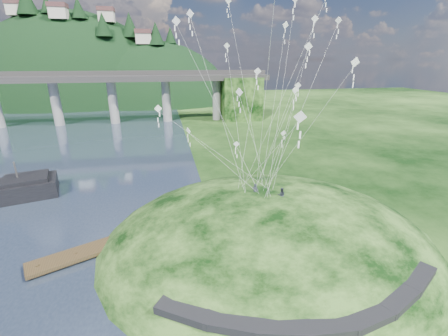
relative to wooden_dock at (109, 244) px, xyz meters
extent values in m
plane|color=black|center=(8.40, -3.72, -0.46)|extent=(320.00, 320.00, 0.00)
ellipsoid|color=black|center=(16.40, -1.72, -1.96)|extent=(36.00, 32.00, 13.00)
cube|color=black|center=(6.90, -11.72, 1.56)|extent=(4.32, 3.62, 0.71)
cube|color=black|center=(9.90, -13.37, 1.63)|extent=(4.10, 2.97, 0.61)
cube|color=black|center=(12.90, -14.37, 1.62)|extent=(3.85, 2.37, 0.62)
cube|color=black|center=(15.90, -14.82, 1.58)|extent=(3.62, 1.83, 0.66)
cube|color=black|center=(18.90, -14.62, 1.58)|extent=(3.82, 2.27, 0.68)
cube|color=black|center=(21.90, -13.67, 1.68)|extent=(4.11, 2.97, 0.71)
cube|color=black|center=(24.90, -12.12, 1.70)|extent=(4.26, 3.43, 0.66)
cylinder|color=gray|center=(-23.60, 66.28, 6.04)|extent=(2.60, 2.60, 13.00)
cylinder|color=gray|center=(-8.10, 66.28, 6.04)|extent=(2.60, 2.60, 13.00)
cylinder|color=gray|center=(7.40, 66.28, 6.04)|extent=(2.60, 2.60, 13.00)
cylinder|color=gray|center=(22.90, 66.28, 6.04)|extent=(2.60, 2.60, 13.00)
cube|color=black|center=(30.40, 66.28, 6.04)|extent=(12.00, 11.00, 13.00)
ellipsoid|color=black|center=(-31.60, 122.28, -6.46)|extent=(96.00, 68.00, 88.00)
ellipsoid|color=black|center=(3.40, 114.28, -10.46)|extent=(76.00, 56.00, 72.00)
cone|color=black|center=(-34.47, 110.35, 37.42)|extent=(4.97, 4.97, 6.54)
cone|color=black|center=(-23.00, 108.32, 36.22)|extent=(5.83, 5.83, 7.67)
cone|color=black|center=(-14.05, 103.37, 30.12)|extent=(6.47, 6.47, 8.51)
cone|color=black|center=(-4.82, 110.27, 30.77)|extent=(7.13, 7.13, 9.38)
cone|color=black|center=(5.28, 105.31, 27.41)|extent=(6.56, 6.56, 8.63)
cone|color=black|center=(11.17, 110.91, 27.22)|extent=(4.88, 4.88, 6.42)
cube|color=beige|center=(-46.60, 114.28, 35.53)|extent=(6.00, 5.00, 4.00)
cube|color=#553131|center=(-46.60, 114.28, 38.23)|extent=(6.40, 5.40, 1.60)
cube|color=beige|center=(-29.60, 106.28, 33.82)|extent=(6.00, 5.00, 4.00)
cube|color=#553131|center=(-29.60, 106.28, 36.52)|extent=(6.40, 5.40, 1.60)
cube|color=beige|center=(-13.60, 112.28, 33.72)|extent=(6.00, 5.00, 4.00)
cube|color=#553131|center=(-13.60, 112.28, 36.42)|extent=(6.40, 5.40, 1.60)
cube|color=beige|center=(0.40, 106.28, 25.42)|extent=(6.00, 5.00, 4.00)
cube|color=#553131|center=(0.40, 106.28, 28.12)|extent=(6.40, 5.40, 1.60)
cube|color=black|center=(-13.02, 15.33, 2.18)|extent=(6.47, 5.83, 0.55)
cylinder|color=#2D2B2B|center=(-13.89, 15.09, 3.36)|extent=(0.22, 0.22, 2.73)
cube|color=#342615|center=(0.00, 0.00, 0.01)|extent=(14.34, 8.15, 0.37)
cylinder|color=#342615|center=(-5.74, -2.59, -0.25)|extent=(0.31, 0.31, 1.05)
cylinder|color=#342615|center=(-2.87, -1.29, -0.25)|extent=(0.31, 0.31, 1.05)
cylinder|color=#342615|center=(0.00, 0.00, -0.25)|extent=(0.31, 0.31, 1.05)
cylinder|color=#342615|center=(2.87, 1.29, -0.25)|extent=(0.31, 0.31, 1.05)
cylinder|color=#342615|center=(5.74, 2.59, -0.25)|extent=(0.31, 0.31, 1.05)
imported|color=#2A2D38|center=(15.32, 0.06, 5.36)|extent=(0.76, 0.67, 1.75)
imported|color=#2A2D38|center=(17.67, -1.46, 5.34)|extent=(0.94, 0.82, 1.64)
cube|color=white|center=(15.12, 7.86, 7.59)|extent=(0.77, 0.23, 0.78)
cube|color=white|center=(15.12, 7.86, 7.03)|extent=(0.10, 0.02, 0.46)
cube|color=white|center=(15.12, 7.86, 6.47)|extent=(0.10, 0.02, 0.46)
cube|color=white|center=(15.12, 7.86, 5.92)|extent=(0.10, 0.02, 0.46)
cube|color=white|center=(20.75, 5.79, 23.12)|extent=(0.11, 0.07, 0.49)
cube|color=white|center=(20.75, 5.79, 22.52)|extent=(0.11, 0.07, 0.49)
cube|color=white|center=(20.75, 5.79, 21.92)|extent=(0.11, 0.07, 0.49)
cube|color=white|center=(19.37, 0.88, 14.83)|extent=(0.79, 0.36, 0.83)
cube|color=white|center=(19.37, 0.88, 14.23)|extent=(0.10, 0.08, 0.49)
cube|color=white|center=(19.37, 0.88, 13.64)|extent=(0.10, 0.08, 0.49)
cube|color=white|center=(19.37, 0.88, 13.05)|extent=(0.10, 0.08, 0.49)
cube|color=white|center=(13.33, 5.42, 19.03)|extent=(0.66, 0.24, 0.64)
cube|color=white|center=(13.33, 5.42, 18.56)|extent=(0.09, 0.03, 0.39)
cube|color=white|center=(13.33, 5.42, 18.08)|extent=(0.09, 0.03, 0.39)
cube|color=white|center=(13.33, 5.42, 17.61)|extent=(0.09, 0.03, 0.39)
cube|color=white|center=(18.51, 1.08, 10.42)|extent=(0.66, 0.24, 0.64)
cube|color=white|center=(18.51, 1.08, 9.95)|extent=(0.08, 0.05, 0.38)
cube|color=white|center=(18.51, 1.08, 9.48)|extent=(0.08, 0.05, 0.38)
cube|color=white|center=(18.51, 1.08, 9.01)|extent=(0.08, 0.05, 0.38)
cube|color=white|center=(15.06, -9.69, 14.16)|extent=(0.85, 0.27, 0.85)
cube|color=white|center=(15.06, -9.69, 13.55)|extent=(0.11, 0.02, 0.50)
cube|color=white|center=(15.06, -9.69, 12.93)|extent=(0.11, 0.02, 0.50)
cube|color=white|center=(15.06, -9.69, 12.32)|extent=(0.11, 0.02, 0.50)
cube|color=white|center=(20.33, 0.82, 18.85)|extent=(0.81, 0.24, 0.81)
cube|color=white|center=(20.33, 0.82, 18.27)|extent=(0.11, 0.02, 0.47)
cube|color=white|center=(20.33, 0.82, 17.69)|extent=(0.11, 0.02, 0.47)
cube|color=white|center=(20.33, 0.82, 17.11)|extent=(0.11, 0.02, 0.47)
cube|color=white|center=(22.93, 8.05, 14.66)|extent=(0.75, 0.35, 0.79)
cube|color=white|center=(22.93, 8.05, 14.10)|extent=(0.10, 0.04, 0.46)
cube|color=white|center=(22.93, 8.05, 13.53)|extent=(0.10, 0.04, 0.46)
cube|color=white|center=(22.93, 8.05, 12.97)|extent=(0.10, 0.04, 0.46)
cube|color=white|center=(16.79, 5.35, 16.45)|extent=(0.84, 0.27, 0.82)
cube|color=white|center=(16.79, 5.35, 15.86)|extent=(0.11, 0.04, 0.48)
cube|color=white|center=(16.79, 5.35, 15.27)|extent=(0.11, 0.04, 0.48)
cube|color=white|center=(16.79, 5.35, 14.68)|extent=(0.11, 0.04, 0.48)
cube|color=white|center=(23.71, 4.53, 23.05)|extent=(0.09, 0.03, 0.42)
cube|color=white|center=(23.71, 4.53, 22.55)|extent=(0.09, 0.03, 0.42)
cube|color=white|center=(13.98, 7.73, 23.60)|extent=(0.67, 0.26, 0.64)
cube|color=white|center=(13.98, 7.73, 23.12)|extent=(0.09, 0.04, 0.39)
cube|color=white|center=(13.98, 7.73, 22.65)|extent=(0.09, 0.04, 0.39)
cube|color=white|center=(13.98, 7.73, 22.17)|extent=(0.09, 0.04, 0.39)
cube|color=white|center=(19.59, 5.09, 21.10)|extent=(0.75, 0.26, 0.74)
cube|color=white|center=(19.59, 5.09, 20.55)|extent=(0.09, 0.07, 0.44)
cube|color=white|center=(19.59, 5.09, 20.01)|extent=(0.09, 0.07, 0.44)
cube|color=white|center=(19.59, 5.09, 19.47)|extent=(0.09, 0.07, 0.44)
cube|color=white|center=(5.78, 6.55, 12.53)|extent=(0.88, 0.19, 0.87)
cube|color=white|center=(5.78, 6.55, 11.91)|extent=(0.11, 0.05, 0.51)
cube|color=white|center=(5.78, 6.55, 11.29)|extent=(0.11, 0.05, 0.51)
cube|color=white|center=(5.78, 6.55, 10.67)|extent=(0.11, 0.05, 0.51)
cube|color=white|center=(22.91, 5.16, 21.78)|extent=(0.67, 0.48, 0.77)
cube|color=white|center=(22.91, 5.16, 21.23)|extent=(0.10, 0.06, 0.46)
cube|color=white|center=(22.91, 5.16, 20.67)|extent=(0.10, 0.06, 0.46)
cube|color=white|center=(22.91, 5.16, 20.11)|extent=(0.10, 0.06, 0.46)
cube|color=white|center=(9.07, 7.05, 9.76)|extent=(0.46, 0.72, 0.79)
cube|color=white|center=(9.07, 7.05, 9.18)|extent=(0.09, 0.08, 0.48)
cube|color=white|center=(9.07, 7.05, 8.60)|extent=(0.09, 0.08, 0.48)
cube|color=white|center=(9.07, 7.05, 8.02)|extent=(0.09, 0.08, 0.48)
cube|color=white|center=(22.79, -3.27, 17.46)|extent=(0.89, 0.25, 0.88)
cube|color=white|center=(22.79, -3.27, 16.83)|extent=(0.12, 0.06, 0.51)
cube|color=white|center=(22.79, -3.27, 16.20)|extent=(0.12, 0.06, 0.51)
cube|color=white|center=(22.79, -3.27, 15.57)|extent=(0.12, 0.06, 0.51)
cube|color=white|center=(9.32, 2.58, 21.59)|extent=(0.66, 0.48, 0.76)
cube|color=white|center=(9.32, 2.58, 21.04)|extent=(0.10, 0.05, 0.45)
cube|color=white|center=(9.32, 2.58, 20.49)|extent=(0.10, 0.05, 0.45)
cube|color=white|center=(9.32, 2.58, 19.94)|extent=(0.10, 0.05, 0.45)
cube|color=white|center=(7.77, -2.07, 20.45)|extent=(0.67, 0.31, 0.70)
cube|color=white|center=(7.77, -2.07, 19.95)|extent=(0.09, 0.03, 0.41)
cube|color=white|center=(7.77, -2.07, 19.45)|extent=(0.09, 0.03, 0.41)
cube|color=white|center=(7.77, -2.07, 18.94)|extent=(0.09, 0.03, 0.41)
cube|color=white|center=(25.24, 4.38, 21.59)|extent=(0.45, 0.65, 0.73)
cube|color=white|center=(25.24, 4.38, 21.05)|extent=(0.09, 0.08, 0.44)
cube|color=white|center=(25.24, 4.38, 20.51)|extent=(0.09, 0.08, 0.44)
cube|color=white|center=(25.24, 4.38, 19.97)|extent=(0.09, 0.08, 0.44)
cube|color=white|center=(12.83, -2.22, 15.05)|extent=(0.51, 0.59, 0.74)
cube|color=white|center=(12.83, -2.22, 14.52)|extent=(0.09, 0.08, 0.43)
cube|color=white|center=(12.83, -2.22, 13.99)|extent=(0.09, 0.08, 0.43)
cube|color=white|center=(12.83, -2.22, 13.46)|extent=(0.09, 0.08, 0.43)
camera|label=1|loc=(6.37, -27.76, 17.68)|focal=24.00mm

